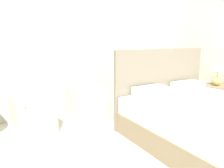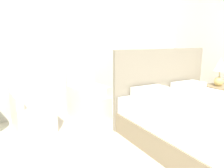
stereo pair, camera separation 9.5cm
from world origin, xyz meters
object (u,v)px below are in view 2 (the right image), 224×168
at_px(table_lamp, 220,69).
at_px(armchair_near_window_right, 88,104).
at_px(nightstand, 216,100).
at_px(armchair_near_window_left, 33,112).
at_px(bed, 207,122).

bearing_deg(table_lamp, armchair_near_window_right, 156.34).
xyz_separation_m(armchair_near_window_right, nightstand, (2.30, -0.98, 0.01)).
distance_m(armchair_near_window_left, armchair_near_window_right, 0.98).
bearing_deg(nightstand, armchair_near_window_right, 156.95).
distance_m(armchair_near_window_left, table_lamp, 3.47).
height_order(nightstand, table_lamp, table_lamp).
bearing_deg(bed, table_lamp, 30.95).
bearing_deg(armchair_near_window_left, nightstand, -21.01).
distance_m(bed, armchair_near_window_left, 2.69).
xyz_separation_m(nightstand, table_lamp, (-0.01, -0.02, 0.63)).
bearing_deg(bed, armchair_near_window_right, 122.49).
bearing_deg(bed, nightstand, 31.49).
bearing_deg(armchair_near_window_right, table_lamp, -29.60).
relative_size(armchair_near_window_left, nightstand, 1.48).
distance_m(bed, nightstand, 1.41).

